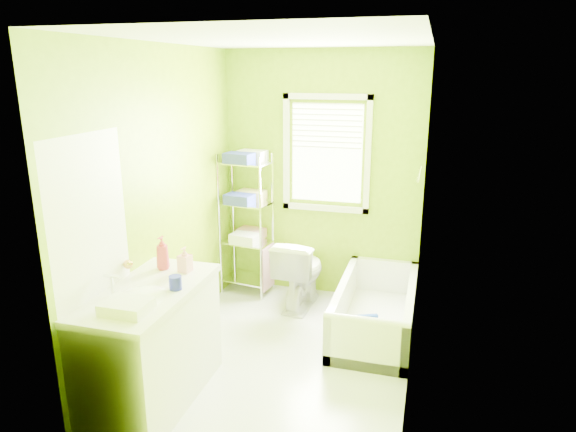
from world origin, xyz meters
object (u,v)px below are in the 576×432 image
(bathtub, at_px, (375,317))
(toilet, at_px, (300,272))
(wire_shelf_unit, at_px, (248,209))
(vanity, at_px, (151,342))

(bathtub, height_order, toilet, toilet)
(wire_shelf_unit, bearing_deg, toilet, -16.51)
(bathtub, xyz_separation_m, vanity, (-1.46, -1.50, 0.32))
(toilet, distance_m, wire_shelf_unit, 0.88)
(vanity, height_order, wire_shelf_unit, wire_shelf_unit)
(vanity, bearing_deg, wire_shelf_unit, 89.91)
(bathtub, xyz_separation_m, toilet, (-0.82, 0.36, 0.22))
(bathtub, bearing_deg, vanity, -134.25)
(vanity, bearing_deg, bathtub, 45.75)
(wire_shelf_unit, bearing_deg, bathtub, -20.66)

